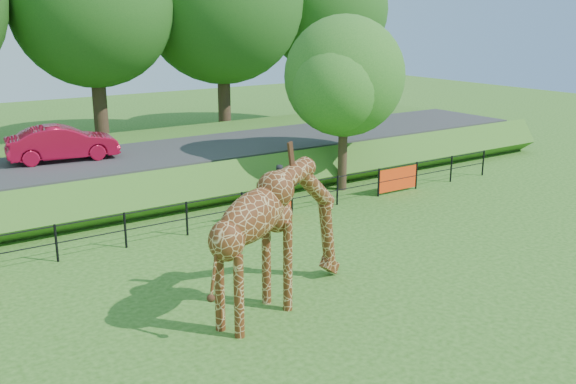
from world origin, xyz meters
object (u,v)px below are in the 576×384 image
Objects in this scene: car_red at (63,143)px; visitor at (278,184)px; giraffe at (281,236)px; tree_east at (346,81)px.

car_red is 2.68× the size of visitor.
visitor is (6.14, -5.40, -1.33)m from car_red.
giraffe is 1.21× the size of car_red.
giraffe is 0.72× the size of tree_east.
giraffe is at bearing -136.70° from tree_east.
giraffe is at bearing -165.76° from car_red.
visitor is 4.86m from tree_east.
car_red is 10.95m from tree_east.
tree_east reaches higher than giraffe.
car_red is 8.28m from visitor.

